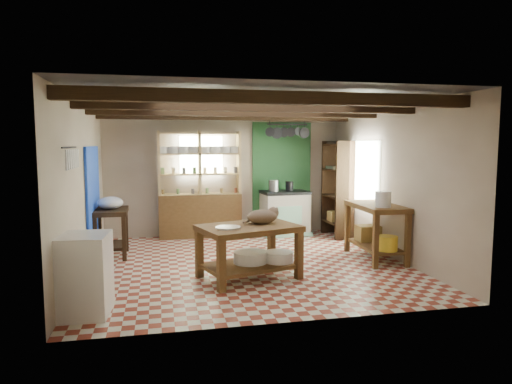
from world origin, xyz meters
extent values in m
cube|color=#983321|center=(0.00, 0.00, -0.01)|extent=(5.00, 5.00, 0.02)
cube|color=#414145|center=(0.00, 0.00, 2.60)|extent=(5.00, 5.00, 0.02)
cube|color=#BDAE98|center=(0.00, 2.50, 1.30)|extent=(5.00, 0.04, 2.60)
cube|color=#BDAE98|center=(0.00, -2.50, 1.30)|extent=(5.00, 0.04, 2.60)
cube|color=#BDAE98|center=(-2.50, 0.00, 1.30)|extent=(0.04, 5.00, 2.60)
cube|color=#BDAE98|center=(2.50, 0.00, 1.30)|extent=(0.04, 5.00, 2.60)
cube|color=black|center=(0.00, 0.00, 2.48)|extent=(5.00, 3.80, 0.15)
cube|color=blue|center=(-2.47, 0.90, 1.10)|extent=(0.04, 1.40, 1.60)
cube|color=#215328|center=(1.25, 2.47, 1.25)|extent=(1.30, 0.04, 2.30)
cube|color=white|center=(-0.50, 2.48, 1.70)|extent=(0.90, 0.02, 0.80)
cube|color=white|center=(2.48, 1.00, 1.40)|extent=(0.02, 1.30, 1.20)
cube|color=black|center=(-2.44, -1.20, 1.78)|extent=(0.06, 0.90, 0.28)
cube|color=black|center=(1.25, 2.05, 2.18)|extent=(0.86, 0.12, 0.36)
cube|color=tan|center=(-0.55, 2.31, 1.10)|extent=(1.70, 0.34, 2.20)
cube|color=black|center=(2.28, 1.80, 1.00)|extent=(0.40, 0.86, 2.00)
cube|color=brown|center=(-0.13, -0.78, 0.39)|extent=(1.57, 1.27, 0.77)
cube|color=beige|center=(1.23, 2.15, 0.47)|extent=(1.01, 0.71, 0.94)
cube|color=black|center=(-2.20, 0.95, 0.42)|extent=(0.58, 0.83, 0.83)
cube|color=white|center=(-2.22, -1.78, 0.46)|extent=(0.56, 0.66, 0.93)
cube|color=brown|center=(2.18, -0.14, 0.47)|extent=(0.70, 1.33, 0.94)
ellipsoid|color=#7D6048|center=(0.09, -0.66, 0.88)|extent=(0.56, 0.51, 0.20)
cylinder|color=#9F9EA5|center=(-0.45, -0.93, 0.78)|extent=(0.45, 0.45, 0.02)
cylinder|color=white|center=(-0.10, -0.72, 0.29)|extent=(0.61, 0.61, 0.17)
cylinder|color=white|center=(0.33, -0.75, 0.28)|extent=(0.54, 0.54, 0.15)
cylinder|color=#9F9EA5|center=(0.99, 2.13, 1.06)|extent=(0.22, 0.22, 0.24)
cylinder|color=black|center=(1.33, 2.16, 1.05)|extent=(0.17, 0.17, 0.20)
ellipsoid|color=white|center=(-2.20, 0.95, 0.94)|extent=(0.44, 0.44, 0.21)
cylinder|color=white|center=(2.12, -0.49, 1.06)|extent=(0.26, 0.26, 0.25)
cube|color=olive|center=(2.19, 0.16, 0.38)|extent=(0.40, 0.32, 0.27)
cylinder|color=gold|center=(2.16, -0.59, 0.36)|extent=(0.33, 0.33, 0.23)
camera|label=1|loc=(-1.39, -7.13, 1.95)|focal=32.00mm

